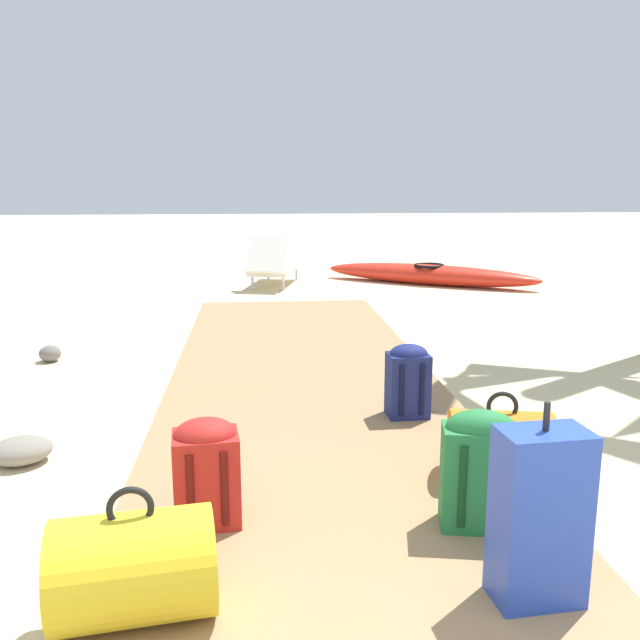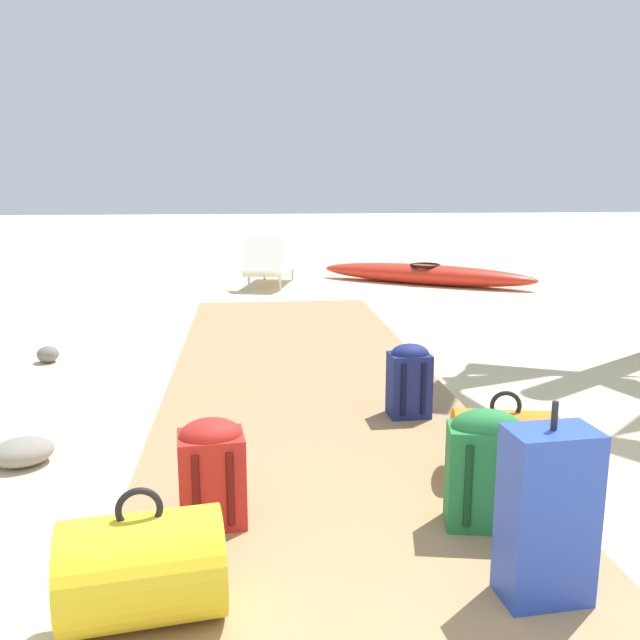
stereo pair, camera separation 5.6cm
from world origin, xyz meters
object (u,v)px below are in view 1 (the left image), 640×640
Objects in this scene: backpack_red at (206,468)px; kayak at (429,274)px; duffel_bag_orange at (500,445)px; suitcase_blue at (539,516)px; backpack_green at (479,466)px; duffel_bag_yellow at (134,567)px; lounge_chair at (273,265)px; backpack_navy at (408,379)px.

kayak is (2.98, 7.52, -0.18)m from backpack_red.
duffel_bag_orange is 1.18× the size of backpack_red.
suitcase_blue is 1.40× the size of backpack_green.
backpack_green reaches higher than kayak.
suitcase_blue is at bearing -85.55° from backpack_green.
suitcase_blue is 8.40m from kayak.
suitcase_blue is 1.55× the size of backpack_red.
backpack_green reaches higher than duffel_bag_yellow.
backpack_green is 0.34× the size of lounge_chair.
suitcase_blue is 1.06m from duffel_bag_orange.
duffel_bag_orange is at bearing 30.31° from duffel_bag_yellow.
backpack_green is 7.88m from kayak.
kayak is at bearing 74.23° from backpack_navy.
backpack_green is at bearing -90.39° from backpack_navy.
kayak is (1.76, 7.68, -0.21)m from backpack_green.
kayak is (1.48, 7.20, -0.10)m from duffel_bag_orange.
backpack_red is at bearing -167.88° from duffel_bag_orange.
duffel_bag_orange is at bearing -74.84° from backpack_navy.
backpack_green is at bearing 94.45° from suitcase_blue.
backpack_green reaches higher than duffel_bag_orange.
backpack_navy is (-0.27, 0.99, 0.07)m from duffel_bag_orange.
backpack_green is (1.43, 0.52, 0.09)m from duffel_bag_yellow.
duffel_bag_orange is at bearing -101.65° from kayak.
lounge_chair is (-0.76, 8.26, -0.09)m from suitcase_blue.
duffel_bag_orange is 0.56m from backpack_green.
lounge_chair is at bearing 95.23° from suitcase_blue.
suitcase_blue is at bearing -89.08° from backpack_navy.
suitcase_blue is 1.57× the size of backpack_navy.
duffel_bag_yellow is at bearing 179.07° from suitcase_blue.
duffel_bag_orange is at bearing -82.19° from lounge_chair.
duffel_bag_yellow is 0.19× the size of kayak.
suitcase_blue is 8.30m from lounge_chair.
suitcase_blue is at bearing -0.93° from duffel_bag_yellow.
backpack_navy is 6.29m from lounge_chair.
lounge_chair is (-0.99, 7.24, 0.06)m from duffel_bag_orange.
duffel_bag_yellow is 1.04× the size of duffel_bag_orange.
duffel_bag_yellow is at bearing -94.96° from lounge_chair.
duffel_bag_orange is at bearing 76.97° from suitcase_blue.
duffel_bag_orange is 1.20× the size of backpack_navy.
kayak is at bearing -0.92° from lounge_chair.
backpack_navy is at bearing -105.77° from kayak.
backpack_green is 0.17× the size of kayak.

